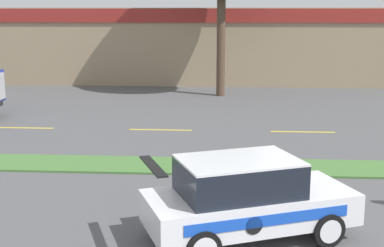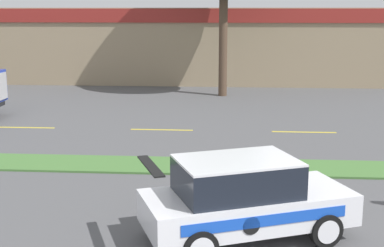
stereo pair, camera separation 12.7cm
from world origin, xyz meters
TOP-DOWN VIEW (x-y plane):
  - grass_verge at (0.00, 9.02)m, footprint 120.00×1.67m
  - centre_line_3 at (-8.20, 13.86)m, footprint 2.40×0.14m
  - centre_line_4 at (-2.80, 13.86)m, footprint 2.40×0.14m
  - centre_line_5 at (2.60, 13.86)m, footprint 2.40×0.14m
  - rally_car at (0.12, 4.11)m, footprint 4.49×3.17m
  - store_building_backdrop at (-2.92, 31.62)m, footprint 25.14×12.10m

SIDE VIEW (x-z plane):
  - centre_line_3 at x=-8.20m, z-range 0.00..0.01m
  - centre_line_4 at x=-2.80m, z-range 0.00..0.01m
  - centre_line_5 at x=2.60m, z-range 0.00..0.01m
  - grass_verge at x=0.00m, z-range 0.00..0.06m
  - rally_car at x=0.12m, z-range 0.01..1.71m
  - store_building_backdrop at x=-2.92m, z-range 0.00..4.63m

